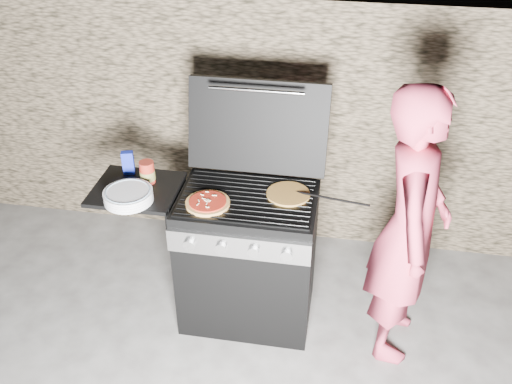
% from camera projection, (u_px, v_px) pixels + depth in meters
% --- Properties ---
extents(ground, '(50.00, 50.00, 0.00)m').
position_uv_depth(ground, '(249.00, 311.00, 3.77)').
color(ground, '#44413D').
extents(stone_wall, '(8.00, 0.35, 1.80)m').
position_uv_depth(stone_wall, '(274.00, 118.00, 4.13)').
color(stone_wall, '#7E6A50').
rests_on(stone_wall, ground).
extents(gas_grill, '(1.34, 0.79, 0.91)m').
position_uv_depth(gas_grill, '(209.00, 253.00, 3.55)').
color(gas_grill, black).
rests_on(gas_grill, ground).
extents(pizza_topped, '(0.26, 0.26, 0.03)m').
position_uv_depth(pizza_topped, '(208.00, 202.00, 3.19)').
color(pizza_topped, '#C98A46').
rests_on(pizza_topped, gas_grill).
extents(pizza_plain, '(0.29, 0.29, 0.01)m').
position_uv_depth(pizza_plain, '(288.00, 194.00, 3.28)').
color(pizza_plain, gold).
rests_on(pizza_plain, gas_grill).
extents(sauce_jar, '(0.09, 0.09, 0.14)m').
position_uv_depth(sauce_jar, '(147.00, 172.00, 3.38)').
color(sauce_jar, maroon).
rests_on(sauce_jar, gas_grill).
extents(blue_carton, '(0.08, 0.06, 0.15)m').
position_uv_depth(blue_carton, '(128.00, 163.00, 3.45)').
color(blue_carton, '#1322A2').
rests_on(blue_carton, gas_grill).
extents(plate_stack, '(0.34, 0.34, 0.06)m').
position_uv_depth(plate_stack, '(128.00, 196.00, 3.23)').
color(plate_stack, silver).
rests_on(plate_stack, gas_grill).
extents(person, '(0.46, 0.65, 1.70)m').
position_uv_depth(person, '(409.00, 229.00, 3.12)').
color(person, '#C03952').
rests_on(person, ground).
extents(tongs, '(0.44, 0.21, 0.10)m').
position_uv_depth(tongs, '(329.00, 198.00, 3.17)').
color(tongs, black).
rests_on(tongs, gas_grill).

